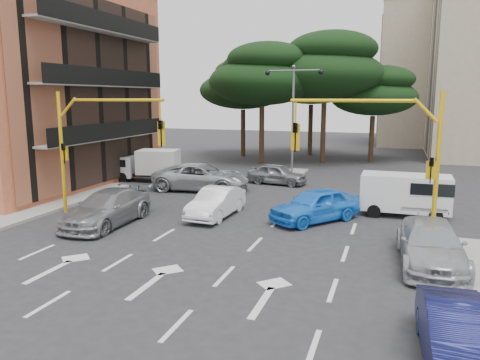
% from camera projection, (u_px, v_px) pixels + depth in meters
% --- Properties ---
extents(ground, '(120.00, 120.00, 0.00)m').
position_uv_depth(ground, '(208.00, 240.00, 19.10)').
color(ground, '#28282B').
rests_on(ground, ground).
extents(median_strip, '(1.40, 6.00, 0.15)m').
position_uv_depth(median_strip, '(292.00, 176.00, 34.02)').
color(median_strip, gray).
rests_on(median_strip, ground).
extents(apartment_orange, '(15.19, 16.15, 13.70)m').
position_uv_depth(apartment_orange, '(2.00, 80.00, 30.95)').
color(apartment_orange, '#B15737').
rests_on(apartment_orange, ground).
extents(apartment_beige_far, '(16.20, 12.15, 16.70)m').
position_uv_depth(apartment_beige_far, '(453.00, 74.00, 54.66)').
color(apartment_beige_far, tan).
rests_on(apartment_beige_far, ground).
extents(pine_left_near, '(9.15, 9.15, 10.23)m').
position_uv_depth(pine_left_near, '(263.00, 74.00, 39.48)').
color(pine_left_near, '#382616').
rests_on(pine_left_near, ground).
extents(pine_center, '(9.98, 9.98, 11.16)m').
position_uv_depth(pine_center, '(326.00, 66.00, 39.66)').
color(pine_center, '#382616').
rests_on(pine_center, ground).
extents(pine_left_far, '(8.32, 8.32, 9.30)m').
position_uv_depth(pine_left_far, '(244.00, 84.00, 44.27)').
color(pine_left_far, '#382616').
rests_on(pine_left_far, ground).
extents(pine_right, '(7.49, 7.49, 8.37)m').
position_uv_depth(pine_right, '(375.00, 91.00, 40.65)').
color(pine_right, '#382616').
rests_on(pine_right, ground).
extents(pine_back, '(9.15, 9.15, 10.23)m').
position_uv_depth(pine_back, '(312.00, 77.00, 45.08)').
color(pine_back, '#382616').
rests_on(pine_back, ground).
extents(signal_mast_right, '(5.79, 0.37, 6.00)m').
position_uv_depth(signal_mast_right, '(389.00, 146.00, 18.15)').
color(signal_mast_right, yellow).
rests_on(signal_mast_right, ground).
extents(signal_mast_left, '(5.79, 0.37, 6.00)m').
position_uv_depth(signal_mast_left, '(92.00, 136.00, 22.39)').
color(signal_mast_left, yellow).
rests_on(signal_mast_left, ground).
extents(street_lamp_center, '(4.16, 0.36, 7.77)m').
position_uv_depth(street_lamp_center, '(293.00, 101.00, 33.07)').
color(street_lamp_center, slate).
rests_on(street_lamp_center, median_strip).
extents(car_white_hatch, '(1.69, 4.33, 1.40)m').
position_uv_depth(car_white_hatch, '(216.00, 203.00, 22.60)').
color(car_white_hatch, white).
rests_on(car_white_hatch, ground).
extents(car_blue_compact, '(4.27, 4.73, 1.56)m').
position_uv_depth(car_blue_compact, '(315.00, 205.00, 21.75)').
color(car_blue_compact, blue).
rests_on(car_blue_compact, ground).
extents(car_silver_wagon, '(2.18, 5.30, 1.53)m').
position_uv_depth(car_silver_wagon, '(107.00, 208.00, 21.21)').
color(car_silver_wagon, gray).
rests_on(car_silver_wagon, ground).
extents(car_silver_cross_a, '(6.19, 3.34, 1.65)m').
position_uv_depth(car_silver_cross_a, '(201.00, 177.00, 28.98)').
color(car_silver_cross_a, '#ACAFB4').
rests_on(car_silver_cross_a, ground).
extents(car_silver_cross_b, '(4.15, 2.11, 1.35)m').
position_uv_depth(car_silver_cross_b, '(277.00, 174.00, 31.03)').
color(car_silver_cross_b, gray).
rests_on(car_silver_cross_b, ground).
extents(car_navy_parked, '(1.68, 4.24, 1.37)m').
position_uv_depth(car_navy_parked, '(460.00, 337.00, 10.04)').
color(car_navy_parked, '#0C0F3F').
rests_on(car_navy_parked, ground).
extents(car_silver_parked, '(2.37, 5.23, 1.49)m').
position_uv_depth(car_silver_parked, '(431.00, 244.00, 16.09)').
color(car_silver_parked, '#ABADB3').
rests_on(car_silver_parked, ground).
extents(van_white, '(4.17, 1.92, 2.07)m').
position_uv_depth(van_white, '(405.00, 195.00, 22.75)').
color(van_white, white).
rests_on(van_white, ground).
extents(box_truck_a, '(4.72, 2.70, 2.18)m').
position_uv_depth(box_truck_a, '(147.00, 166.00, 31.95)').
color(box_truck_a, silver).
rests_on(box_truck_a, ground).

